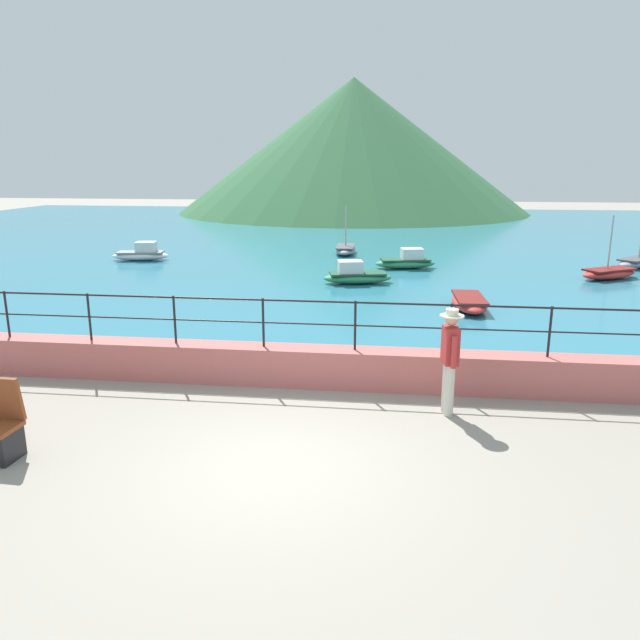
{
  "coord_description": "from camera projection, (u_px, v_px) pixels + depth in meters",
  "views": [
    {
      "loc": [
        1.54,
        -7.27,
        3.96
      ],
      "look_at": [
        0.14,
        3.7,
        1.1
      ],
      "focal_mm": 34.19,
      "sensor_mm": 36.0,
      "label": 1
    }
  ],
  "objects": [
    {
      "name": "ground_plane",
      "position": [
        275.0,
        467.0,
        8.16
      ],
      "size": [
        120.0,
        120.0,
        0.0
      ],
      "primitive_type": "plane",
      "color": "gray"
    },
    {
      "name": "promenade_wall",
      "position": [
        309.0,
        366.0,
        11.15
      ],
      "size": [
        20.0,
        0.56,
        0.7
      ],
      "primitive_type": "cube",
      "color": "#BC605B",
      "rests_on": "ground"
    },
    {
      "name": "railing",
      "position": [
        309.0,
        315.0,
        10.91
      ],
      "size": [
        18.44,
        0.04,
        0.9
      ],
      "color": "black",
      "rests_on": "promenade_wall"
    },
    {
      "name": "lake_water",
      "position": [
        369.0,
        238.0,
        32.97
      ],
      "size": [
        64.0,
        44.32,
        0.06
      ],
      "primitive_type": "cube",
      "color": "teal",
      "rests_on": "ground"
    },
    {
      "name": "hill_main",
      "position": [
        353.0,
        146.0,
        49.66
      ],
      "size": [
        28.58,
        28.58,
        10.6
      ],
      "primitive_type": "cone",
      "color": "#33663D",
      "rests_on": "ground"
    },
    {
      "name": "person_walking",
      "position": [
        450.0,
        356.0,
        9.69
      ],
      "size": [
        0.38,
        0.56,
        1.75
      ],
      "color": "beige",
      "rests_on": "ground"
    },
    {
      "name": "boat_0",
      "position": [
        142.0,
        254.0,
        25.13
      ],
      "size": [
        2.42,
        1.29,
        0.76
      ],
      "color": "white",
      "rests_on": "lake_water"
    },
    {
      "name": "boat_1",
      "position": [
        356.0,
        275.0,
        20.29
      ],
      "size": [
        2.44,
        1.38,
        0.76
      ],
      "color": "#338C59",
      "rests_on": "lake_water"
    },
    {
      "name": "boat_2",
      "position": [
        609.0,
        273.0,
        21.09
      ],
      "size": [
        2.43,
        1.97,
        2.19
      ],
      "color": "red",
      "rests_on": "lake_water"
    },
    {
      "name": "boat_3",
      "position": [
        407.0,
        261.0,
        23.2
      ],
      "size": [
        2.43,
        1.33,
        0.76
      ],
      "color": "#338C59",
      "rests_on": "lake_water"
    },
    {
      "name": "boat_4",
      "position": [
        469.0,
        302.0,
        16.71
      ],
      "size": [
        0.99,
        2.34,
        0.36
      ],
      "color": "red",
      "rests_on": "lake_water"
    },
    {
      "name": "boat_5",
      "position": [
        345.0,
        249.0,
        26.88
      ],
      "size": [
        0.98,
        2.33,
        2.09
      ],
      "color": "gray",
      "rests_on": "lake_water"
    },
    {
      "name": "boat_6",
      "position": [
        637.0,
        262.0,
        23.43
      ],
      "size": [
        2.24,
        2.29,
        1.93
      ],
      "color": "gray",
      "rests_on": "lake_water"
    }
  ]
}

